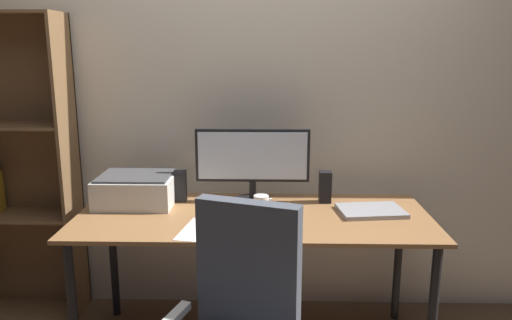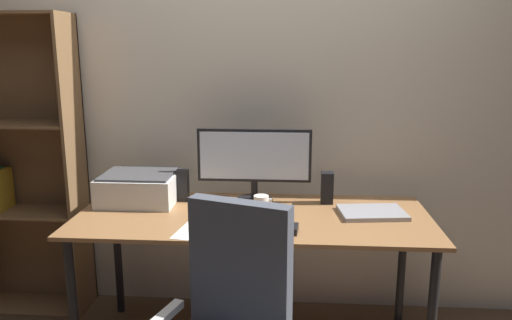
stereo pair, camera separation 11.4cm
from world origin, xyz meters
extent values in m
cube|color=beige|center=(0.00, 0.54, 1.30)|extent=(6.40, 0.10, 2.60)
cube|color=olive|center=(0.00, 0.00, 0.73)|extent=(1.77, 0.74, 0.02)
cylinder|color=black|center=(-0.82, -0.31, 0.36)|extent=(0.04, 0.04, 0.72)
cylinder|color=black|center=(0.82, -0.31, 0.36)|extent=(0.04, 0.04, 0.72)
cylinder|color=black|center=(-0.82, 0.31, 0.36)|extent=(0.04, 0.04, 0.72)
cylinder|color=black|center=(0.82, 0.31, 0.36)|extent=(0.04, 0.04, 0.72)
cylinder|color=black|center=(-0.01, 0.23, 0.75)|extent=(0.20, 0.20, 0.01)
cylinder|color=black|center=(-0.01, 0.23, 0.80)|extent=(0.04, 0.04, 0.10)
cube|color=black|center=(-0.01, 0.23, 0.99)|extent=(0.61, 0.03, 0.29)
cube|color=silver|center=(-0.01, 0.21, 0.99)|extent=(0.58, 0.01, 0.26)
cube|color=#B7BABC|center=(-0.05, -0.23, 0.75)|extent=(0.29, 0.11, 0.02)
cube|color=black|center=(0.19, -0.23, 0.76)|extent=(0.07, 0.10, 0.03)
cylinder|color=white|center=(0.04, 0.03, 0.79)|extent=(0.08, 0.08, 0.09)
cube|color=white|center=(0.09, 0.03, 0.79)|extent=(0.02, 0.01, 0.05)
cube|color=#99999E|center=(0.60, 0.04, 0.75)|extent=(0.35, 0.27, 0.02)
cube|color=black|center=(-0.40, 0.22, 0.82)|extent=(0.06, 0.07, 0.17)
cube|color=black|center=(0.38, 0.22, 0.82)|extent=(0.06, 0.07, 0.17)
cube|color=silver|center=(-0.63, 0.17, 0.81)|extent=(0.40, 0.34, 0.15)
cube|color=#424244|center=(-0.63, 0.17, 0.90)|extent=(0.37, 0.31, 0.01)
cube|color=white|center=(-0.21, -0.22, 0.74)|extent=(0.26, 0.33, 0.00)
cube|color=#474C56|center=(0.00, -0.63, 0.75)|extent=(0.40, 0.20, 0.52)
cube|color=brown|center=(-1.04, 0.33, 0.87)|extent=(0.02, 0.28, 1.75)
cube|color=brown|center=(-1.35, 0.46, 0.87)|extent=(0.64, 0.01, 1.75)
cube|color=brown|center=(-1.35, 0.33, 0.01)|extent=(0.60, 0.26, 0.02)
cube|color=brown|center=(-1.35, 0.33, 0.61)|extent=(0.60, 0.26, 0.02)
cube|color=brown|center=(-1.35, 0.33, 1.13)|extent=(0.60, 0.26, 0.02)
camera|label=1|loc=(0.07, -2.39, 1.57)|focal=35.22mm
camera|label=2|loc=(0.18, -2.39, 1.57)|focal=35.22mm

